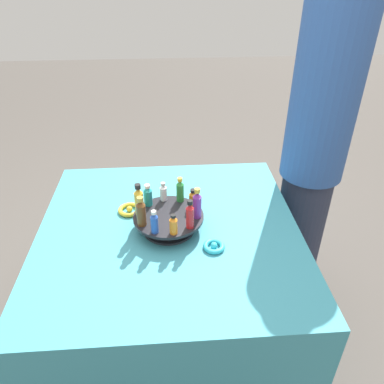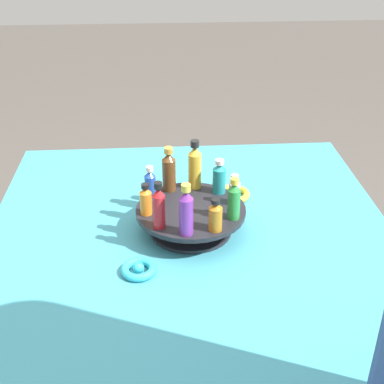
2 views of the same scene
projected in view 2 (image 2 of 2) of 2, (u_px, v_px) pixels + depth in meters
name	position (u px, v px, depth m)	size (l,w,h in m)	color
party_table	(191.00, 331.00, 1.59)	(1.07, 1.07, 0.71)	teal
display_stand	(191.00, 217.00, 1.39)	(0.28, 0.28, 0.07)	black
bottle_gold	(195.00, 166.00, 1.45)	(0.04, 0.04, 0.14)	gold
bottle_brown	(169.00, 171.00, 1.44)	(0.04, 0.04, 0.13)	brown
bottle_blue	(150.00, 185.00, 1.40)	(0.03, 0.03, 0.10)	#234CAD
bottle_orange	(146.00, 200.00, 1.34)	(0.03, 0.03, 0.08)	orange
bottle_red	(159.00, 207.00, 1.27)	(0.03, 0.03, 0.12)	#B21E23
bottle_purple	(186.00, 211.00, 1.25)	(0.03, 0.03, 0.13)	#702D93
bottle_amber	(215.00, 216.00, 1.27)	(0.03, 0.03, 0.08)	#AD6B19
bottle_green	(234.00, 200.00, 1.31)	(0.03, 0.03, 0.11)	#288438
bottle_clear	(234.00, 190.00, 1.38)	(0.03, 0.03, 0.08)	silver
bottle_teal	(219.00, 177.00, 1.43)	(0.04, 0.04, 0.10)	teal
ribbon_bow_gold	(233.00, 194.00, 1.56)	(0.10, 0.10, 0.03)	gold
ribbon_bow_teal	(139.00, 269.00, 1.25)	(0.08, 0.08, 0.03)	#2DB7CC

